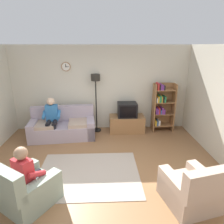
% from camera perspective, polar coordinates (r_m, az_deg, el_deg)
% --- Properties ---
extents(ground_plane, '(12.00, 12.00, 0.00)m').
position_cam_1_polar(ground_plane, '(4.57, -3.19, -17.19)').
color(ground_plane, '#8C603D').
extents(back_wall_assembly, '(6.20, 0.17, 2.70)m').
position_cam_1_polar(back_wall_assembly, '(6.51, -3.22, 6.81)').
color(back_wall_assembly, beige).
rests_on(back_wall_assembly, ground_plane).
extents(couch, '(1.97, 1.05, 0.90)m').
position_cam_1_polar(couch, '(6.24, -13.91, -4.23)').
color(couch, '#A899A8').
rests_on(couch, ground_plane).
extents(tv_stand, '(1.10, 0.56, 0.52)m').
position_cam_1_polar(tv_stand, '(6.47, 4.23, -3.35)').
color(tv_stand, olive).
rests_on(tv_stand, ground_plane).
extents(tv, '(0.60, 0.49, 0.44)m').
position_cam_1_polar(tv, '(6.29, 4.36, 0.65)').
color(tv, black).
rests_on(tv, tv_stand).
extents(bookshelf, '(0.68, 0.36, 1.58)m').
position_cam_1_polar(bookshelf, '(6.58, 14.07, 1.68)').
color(bookshelf, olive).
rests_on(bookshelf, ground_plane).
extents(floor_lamp, '(0.28, 0.28, 1.85)m').
position_cam_1_polar(floor_lamp, '(6.19, -4.69, 7.11)').
color(floor_lamp, black).
rests_on(floor_lamp, ground_plane).
extents(armchair_near_window, '(1.16, 1.18, 0.90)m').
position_cam_1_polar(armchair_near_window, '(3.98, -23.25, -19.89)').
color(armchair_near_window, gray).
rests_on(armchair_near_window, ground_plane).
extents(armchair_near_bookshelf, '(0.98, 1.04, 0.90)m').
position_cam_1_polar(armchair_near_bookshelf, '(3.94, 21.67, -20.10)').
color(armchair_near_bookshelf, tan).
rests_on(armchair_near_bookshelf, ground_plane).
extents(area_rug, '(2.20, 1.70, 0.01)m').
position_cam_1_polar(area_rug, '(4.58, -6.77, -17.12)').
color(area_rug, '#AD9E8E').
rests_on(area_rug, ground_plane).
extents(person_on_couch, '(0.54, 0.56, 1.24)m').
position_cam_1_polar(person_on_couch, '(6.07, -16.91, -1.25)').
color(person_on_couch, '#3372B2').
rests_on(person_on_couch, ground_plane).
extents(person_in_left_armchair, '(0.61, 0.64, 1.12)m').
position_cam_1_polar(person_in_left_armchair, '(3.84, -22.75, -15.57)').
color(person_in_left_armchair, red).
rests_on(person_in_left_armchair, ground_plane).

